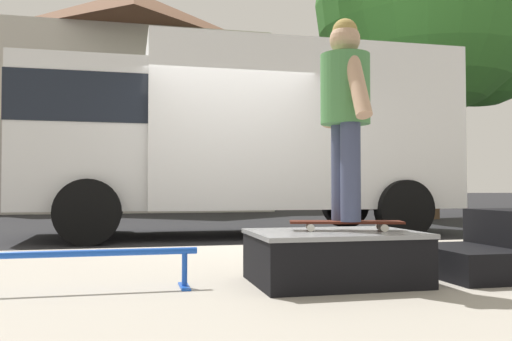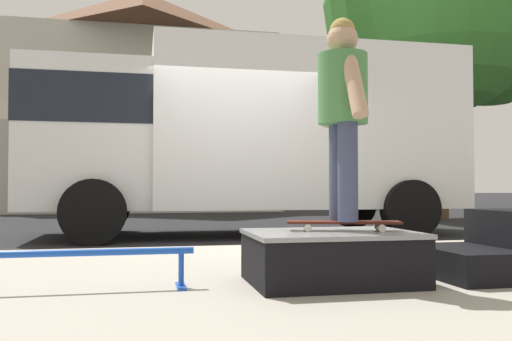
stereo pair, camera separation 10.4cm
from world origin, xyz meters
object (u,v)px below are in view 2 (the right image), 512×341
object	(u,v)px
skate_box	(331,255)
street_tree_main	(447,11)
kicker_ramp	(508,249)
skateboard	(343,223)
grind_rail	(72,260)
box_truck	(245,132)
skater_kid	(343,101)

from	to	relation	value
skate_box	street_tree_main	size ratio (longest dim) A/B	0.14
kicker_ramp	skateboard	distance (m)	1.30
skate_box	grind_rail	bearing A→B (deg)	177.67
box_truck	street_tree_main	xyz separation A→B (m)	(5.90, 3.50, 3.57)
skater_kid	box_truck	bearing A→B (deg)	86.73
skate_box	grind_rail	world-z (taller)	skate_box
skate_box	kicker_ramp	bearing A→B (deg)	-0.02
skater_kid	street_tree_main	size ratio (longest dim) A/B	0.17
box_truck	street_tree_main	bearing A→B (deg)	30.71
grind_rail	skater_kid	distance (m)	2.09
skateboard	skater_kid	distance (m)	0.85
grind_rail	skater_kid	size ratio (longest dim) A/B	1.08
skate_box	grind_rail	distance (m)	1.71
skate_box	skater_kid	distance (m)	1.08
skate_box	street_tree_main	world-z (taller)	street_tree_main
street_tree_main	skateboard	bearing A→B (deg)	-125.26
skate_box	kicker_ramp	xyz separation A→B (m)	(1.38, -0.00, 0.01)
grind_rail	skateboard	world-z (taller)	skateboard
skater_kid	street_tree_main	distance (m)	11.42
skater_kid	box_truck	size ratio (longest dim) A/B	0.21
grind_rail	skater_kid	world-z (taller)	skater_kid
skater_kid	box_truck	world-z (taller)	box_truck
skate_box	street_tree_main	bearing A→B (deg)	54.38
skateboard	street_tree_main	bearing A→B (deg)	54.74
grind_rail	skateboard	distance (m)	1.82
skater_kid	grind_rail	bearing A→B (deg)	178.37
skateboard	kicker_ramp	bearing A→B (deg)	-0.84
skate_box	box_truck	distance (m)	5.48
skater_kid	skate_box	bearing A→B (deg)	-169.26
kicker_ramp	skateboard	bearing A→B (deg)	179.16
kicker_ramp	skate_box	bearing A→B (deg)	179.98
skateboard	grind_rail	bearing A→B (deg)	178.37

